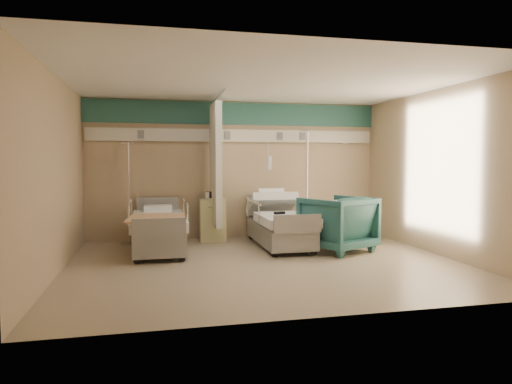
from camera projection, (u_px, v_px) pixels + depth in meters
ground at (265, 263)px, 7.08m from camera, size 6.00×5.00×0.00m
room_walls at (260, 144)px, 7.19m from camera, size 6.04×5.04×2.82m
bed_right at (280, 230)px, 8.46m from camera, size 1.00×2.16×0.63m
bed_left at (159, 234)px, 7.97m from camera, size 1.00×2.16×0.63m
bedside_cabinet at (212, 219)px, 9.07m from camera, size 0.50×0.48×0.85m
visitor_armchair at (337, 223)px, 8.01m from camera, size 1.40×1.42×0.98m
waffle_blanket at (338, 194)px, 7.95m from camera, size 0.84×0.81×0.07m
iv_stand_right at (307, 217)px, 9.30m from camera, size 0.39×0.39×2.21m
iv_stand_left at (130, 224)px, 8.60m from camera, size 0.35×0.35×1.93m
call_remote at (280, 213)px, 8.22m from camera, size 0.21×0.14×0.04m
tan_blanket at (157, 218)px, 7.49m from camera, size 1.00×1.21×0.04m
toiletry_bag at (212, 195)px, 9.06m from camera, size 0.27×0.23×0.13m
white_cup at (208, 195)px, 9.01m from camera, size 0.10×0.10×0.12m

